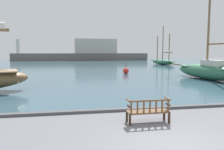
% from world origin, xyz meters
% --- Properties ---
extents(ground_plane, '(160.00, 160.00, 0.00)m').
position_xyz_m(ground_plane, '(0.00, 0.00, 0.00)').
color(ground_plane, slate).
extents(harbor_water, '(100.00, 80.00, 0.08)m').
position_xyz_m(harbor_water, '(0.00, 44.00, 0.04)').
color(harbor_water, '#385666').
rests_on(harbor_water, ground).
extents(quay_edge_kerb, '(40.00, 0.30, 0.12)m').
position_xyz_m(quay_edge_kerb, '(0.00, 3.85, 0.06)').
color(quay_edge_kerb, '#4C4C50').
rests_on(quay_edge_kerb, ground).
extents(park_bench, '(1.60, 0.53, 0.92)m').
position_xyz_m(park_bench, '(-0.05, 2.07, 0.47)').
color(park_bench, '#322113').
rests_on(park_bench, ground).
extents(sailboat_far_starboard, '(3.22, 8.73, 7.91)m').
position_xyz_m(sailboat_far_starboard, '(15.59, 37.11, 0.78)').
color(sailboat_far_starboard, '#2D6647').
rests_on(sailboat_far_starboard, harbor_water).
extents(sailboat_far_port, '(3.09, 10.50, 9.56)m').
position_xyz_m(sailboat_far_port, '(9.88, 13.11, 0.94)').
color(sailboat_far_port, '#2D6647').
rests_on(sailboat_far_port, harbor_water).
extents(channel_buoy, '(0.71, 0.71, 1.41)m').
position_xyz_m(channel_buoy, '(3.38, 19.63, 0.44)').
color(channel_buoy, red).
rests_on(channel_buoy, harbor_water).
extents(far_breakwater, '(41.33, 2.40, 6.76)m').
position_xyz_m(far_breakwater, '(1.20, 62.39, 2.31)').
color(far_breakwater, '#66605B').
rests_on(far_breakwater, ground).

